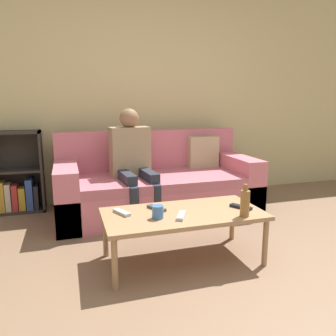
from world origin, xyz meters
name	(u,v)px	position (x,y,z in m)	size (l,w,h in m)	color
ground_plane	(250,317)	(0.00, 0.00, 0.00)	(22.00, 22.00, 0.00)	#84664C
wall_back	(144,91)	(0.00, 2.53, 1.30)	(12.00, 0.06, 2.60)	beige
couch	(157,186)	(-0.01, 1.91, 0.28)	(2.08, 0.94, 0.86)	#D1707F
bookshelf	(15,181)	(-1.48, 2.37, 0.33)	(0.58, 0.28, 0.88)	#332D28
coffee_table	(183,216)	(-0.13, 0.74, 0.35)	(1.17, 0.57, 0.38)	#A87F56
person_adult	(132,156)	(-0.29, 1.82, 0.64)	(0.42, 0.67, 1.11)	#282D38
cup_near	(158,212)	(-0.35, 0.67, 0.43)	(0.08, 0.08, 0.09)	#3D70B2
tv_remote_0	(181,216)	(-0.18, 0.64, 0.39)	(0.12, 0.17, 0.02)	#B7B7BC
tv_remote_1	(156,208)	(-0.31, 0.85, 0.39)	(0.12, 0.17, 0.02)	#47474C
tv_remote_2	(241,207)	(0.31, 0.69, 0.39)	(0.13, 0.17, 0.02)	black
tv_remote_3	(122,212)	(-0.57, 0.83, 0.39)	(0.11, 0.17, 0.02)	#B7B7BC
bottle	(245,203)	(0.25, 0.52, 0.48)	(0.07, 0.07, 0.23)	olive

